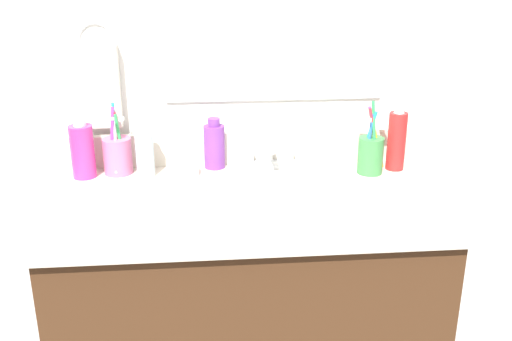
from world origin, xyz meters
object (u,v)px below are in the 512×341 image
cup_pink (117,154)px  soap_bar (187,170)px  bottle_soap_pink (82,150)px  hand_towel (99,87)px  bottle_gel_clear (145,154)px  cup_green (371,152)px  faucet (269,158)px  bottle_cream_purple (214,145)px  bottle_spray_red (397,140)px

cup_pink → soap_bar: size_ratio=3.02×
cup_pink → bottle_soap_pink: bearing=-166.3°
hand_towel → bottle_gel_clear: size_ratio=1.56×
bottle_soap_pink → cup_green: cup_green is taller
hand_towel → soap_bar: hand_towel is taller
faucet → bottle_gel_clear: size_ratio=1.13×
bottle_gel_clear → soap_bar: bearing=3.5°
cup_green → soap_bar: (-0.49, 0.03, -0.05)m
soap_bar → cup_green: bearing=-3.9°
hand_towel → soap_bar: (0.23, -0.10, -0.21)m
cup_pink → cup_green: bearing=-5.0°
bottle_cream_purple → cup_green: cup_green is taller
hand_towel → soap_bar: bearing=-23.0°
cup_green → soap_bar: cup_green is taller
bottle_spray_red → bottle_soap_pink: (-0.83, 0.01, -0.01)m
bottle_gel_clear → bottle_spray_red: bearing=-0.2°
faucet → bottle_cream_purple: (-0.15, 0.02, 0.03)m
bottle_spray_red → hand_towel: bearing=172.4°
hand_towel → cup_pink: 0.19m
hand_towel → bottle_cream_purple: hand_towel is taller
bottle_soap_pink → cup_pink: cup_pink is taller
cup_pink → soap_bar: 0.19m
bottle_gel_clear → soap_bar: size_ratio=2.21×
hand_towel → cup_pink: bearing=-58.4°
bottle_gel_clear → bottle_cream_purple: bottle_gel_clear is taller
bottle_spray_red → bottle_gel_clear: (-0.67, 0.00, -0.02)m
faucet → bottle_soap_pink: size_ratio=0.93×
bottle_cream_purple → bottle_soap_pink: bearing=-172.9°
bottle_spray_red → soap_bar: size_ratio=2.83×
faucet → bottle_cream_purple: bearing=174.1°
bottle_soap_pink → cup_pink: size_ratio=0.89×
faucet → cup_green: bearing=-13.8°
bottle_spray_red → cup_green: bearing=-162.3°
bottle_soap_pink → hand_towel: bearing=65.7°
bottle_soap_pink → bottle_gel_clear: (0.16, -0.01, -0.01)m
cup_green → cup_pink: bearing=175.0°
faucet → cup_pink: cup_pink is taller
faucet → bottle_spray_red: size_ratio=0.88×
hand_towel → bottle_soap_pink: size_ratio=1.27×
hand_towel → cup_green: hand_towel is taller
faucet → bottle_gel_clear: (-0.33, -0.04, 0.03)m
bottle_spray_red → soap_bar: bearing=179.0°
bottle_gel_clear → cup_green: 0.60m
faucet → cup_pink: (-0.41, -0.01, 0.03)m
faucet → soap_bar: bearing=-172.0°
soap_bar → bottle_spray_red: bearing=-1.0°
bottle_gel_clear → cup_green: bearing=-2.6°
soap_bar → hand_towel: bearing=157.0°
bottle_soap_pink → bottle_gel_clear: bottle_soap_pink is taller
faucet → bottle_spray_red: 0.35m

